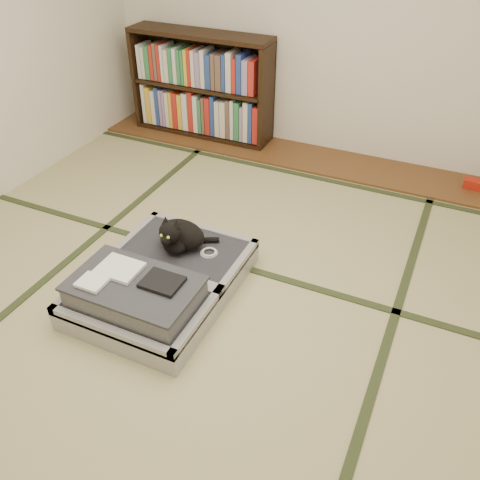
% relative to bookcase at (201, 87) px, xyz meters
% --- Properties ---
extents(floor, '(4.50, 4.50, 0.00)m').
position_rel_bookcase_xyz_m(floor, '(1.13, -2.07, -0.45)').
color(floor, tan).
rests_on(floor, ground).
extents(wood_strip, '(4.00, 0.50, 0.02)m').
position_rel_bookcase_xyz_m(wood_strip, '(1.13, -0.07, -0.44)').
color(wood_strip, brown).
rests_on(wood_strip, ground).
extents(red_item, '(0.15, 0.10, 0.07)m').
position_rel_bookcase_xyz_m(red_item, '(2.40, -0.04, -0.40)').
color(red_item, '#AA1D0D').
rests_on(red_item, wood_strip).
extents(room_shell, '(4.50, 4.50, 4.50)m').
position_rel_bookcase_xyz_m(room_shell, '(1.13, -2.07, 1.01)').
color(room_shell, white).
rests_on(room_shell, ground).
extents(tatami_borders, '(4.00, 4.50, 0.01)m').
position_rel_bookcase_xyz_m(tatami_borders, '(1.13, -1.58, -0.45)').
color(tatami_borders, '#2D381E').
rests_on(tatami_borders, ground).
extents(bookcase, '(1.30, 0.30, 0.92)m').
position_rel_bookcase_xyz_m(bookcase, '(0.00, 0.00, 0.00)').
color(bookcase, black).
rests_on(bookcase, wood_strip).
extents(suitcase, '(0.77, 1.03, 0.30)m').
position_rel_bookcase_xyz_m(suitcase, '(0.85, -2.12, -0.34)').
color(suitcase, '#A2A1A6').
rests_on(suitcase, floor).
extents(cat, '(0.34, 0.35, 0.28)m').
position_rel_bookcase_xyz_m(cat, '(0.83, -1.83, -0.20)').
color(cat, black).
rests_on(cat, suitcase).
extents(cable_coil, '(0.11, 0.11, 0.03)m').
position_rel_bookcase_xyz_m(cable_coil, '(1.01, -1.80, -0.29)').
color(cable_coil, white).
rests_on(cable_coil, suitcase).
extents(hanger, '(0.40, 0.25, 0.01)m').
position_rel_bookcase_xyz_m(hanger, '(0.70, -2.26, -0.44)').
color(hanger, black).
rests_on(hanger, floor).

